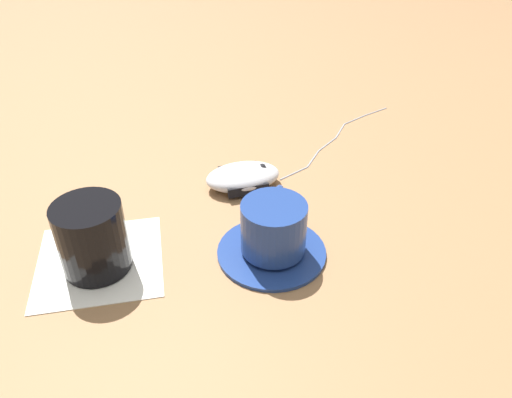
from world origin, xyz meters
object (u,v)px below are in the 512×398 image
(computer_mouse, at_px, (243,177))
(drinking_glass, at_px, (92,237))
(coffee_cup, at_px, (274,226))
(saucer, at_px, (272,250))

(computer_mouse, height_order, drinking_glass, drinking_glass)
(coffee_cup, bearing_deg, drinking_glass, 73.14)
(saucer, xyz_separation_m, drinking_glass, (0.06, 0.20, 0.04))
(coffee_cup, bearing_deg, saucer, 108.57)
(computer_mouse, xyz_separation_m, drinking_glass, (-0.09, 0.23, 0.03))
(saucer, bearing_deg, coffee_cup, -71.43)
(saucer, bearing_deg, drinking_glass, 72.68)
(saucer, relative_size, drinking_glass, 1.55)
(drinking_glass, bearing_deg, computer_mouse, -68.04)
(coffee_cup, bearing_deg, computer_mouse, -8.68)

